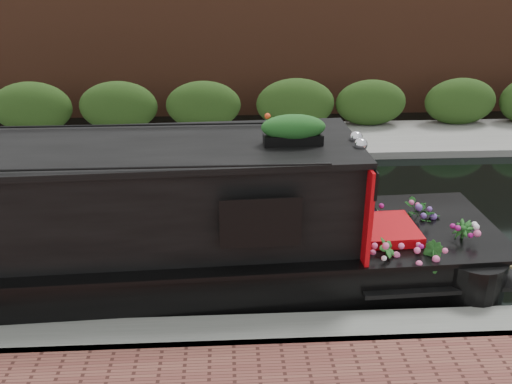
{
  "coord_description": "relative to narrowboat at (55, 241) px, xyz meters",
  "views": [
    {
      "loc": [
        0.53,
        -8.98,
        4.65
      ],
      "look_at": [
        0.98,
        -0.6,
        0.88
      ],
      "focal_mm": 40.0,
      "sensor_mm": 36.0,
      "label": 1
    }
  ],
  "objects": [
    {
      "name": "ground",
      "position": [
        1.87,
        1.99,
        -0.83
      ],
      "size": [
        80.0,
        80.0,
        0.0
      ],
      "primitive_type": "plane",
      "color": "black",
      "rests_on": "ground"
    },
    {
      "name": "near_bank_coping",
      "position": [
        1.87,
        -1.31,
        -0.83
      ],
      "size": [
        40.0,
        0.6,
        0.5
      ],
      "primitive_type": "cube",
      "color": "slate",
      "rests_on": "ground"
    },
    {
      "name": "far_bank_path",
      "position": [
        1.87,
        6.19,
        -0.83
      ],
      "size": [
        40.0,
        2.4,
        0.34
      ],
      "primitive_type": "cube",
      "color": "gray",
      "rests_on": "ground"
    },
    {
      "name": "far_hedge",
      "position": [
        1.87,
        7.09,
        -0.83
      ],
      "size": [
        40.0,
        1.1,
        2.8
      ],
      "primitive_type": "cube",
      "color": "#244115",
      "rests_on": "ground"
    },
    {
      "name": "far_brick_wall",
      "position": [
        1.87,
        9.19,
        -0.83
      ],
      "size": [
        40.0,
        1.0,
        8.0
      ],
      "primitive_type": "cube",
      "color": "#572E1D",
      "rests_on": "ground"
    },
    {
      "name": "narrowboat",
      "position": [
        0.0,
        0.0,
        0.0
      ],
      "size": [
        12.03,
        2.62,
        2.79
      ],
      "rotation": [
        0.0,
        0.0,
        0.04
      ],
      "color": "black",
      "rests_on": "ground"
    },
    {
      "name": "rope_fender",
      "position": [
        6.5,
        -0.0,
        -0.67
      ],
      "size": [
        0.32,
        0.35,
        0.32
      ],
      "primitive_type": "cylinder",
      "rotation": [
        1.57,
        0.0,
        0.0
      ],
      "color": "olive",
      "rests_on": "ground"
    }
  ]
}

